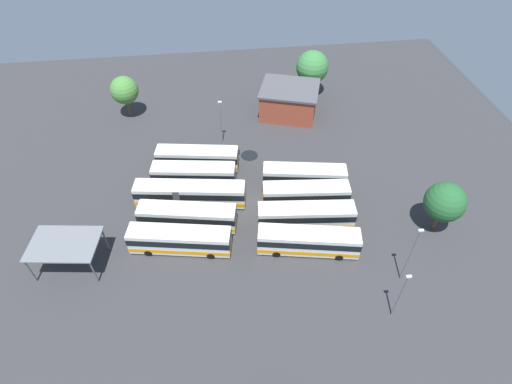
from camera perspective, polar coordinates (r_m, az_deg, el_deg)
The scene contains 20 objects.
ground_plane at distance 56.96m, azimuth -1.08°, elevation -1.72°, with size 96.43×96.43×0.00m, color #333335.
bus_row0_slot0 at distance 51.20m, azimuth -10.65°, elevation -6.61°, with size 12.90×4.89×3.56m.
bus_row0_slot1 at distance 53.58m, azimuth -9.62°, elevation -3.41°, with size 12.96×4.97×3.56m.
bus_row0_slot2 at distance 56.50m, azimuth -9.30°, elevation -0.21°, with size 15.37×4.87×3.56m.
bus_row0_slot3 at distance 59.27m, azimuth -8.72°, elevation 2.43°, with size 12.21×4.36×3.56m.
bus_row0_slot4 at distance 62.05m, azimuth -8.23°, elevation 4.75°, with size 12.52×4.57×3.56m.
bus_row1_slot0 at distance 50.62m, azimuth 7.39°, elevation -6.85°, with size 12.76×4.95×3.56m.
bus_row1_slot1 at distance 53.32m, azimuth 7.05°, elevation -3.33°, with size 12.77×3.87×3.56m.
bus_row1_slot2 at distance 56.04m, azimuth 7.00°, elevation -0.36°, with size 12.00×3.75×3.56m.
bus_row1_slot3 at distance 58.71m, azimuth 6.80°, elevation 2.19°, with size 12.13×4.59×3.56m.
depot_building at distance 73.35m, azimuth 4.68°, elevation 12.69°, with size 12.00×11.06×5.18m.
maintenance_shelter at distance 52.27m, azimuth -25.39°, elevation -6.69°, with size 8.57×6.43×4.15m.
lamp_post_by_building at distance 48.45m, azimuth 20.94°, elevation -8.07°, with size 0.56×0.28×8.91m.
lamp_post_far_corner at distance 65.37m, azimuth -4.94°, elevation 10.01°, with size 0.56×0.28×7.71m.
lamp_post_mid_lot at distance 45.79m, azimuth 19.67°, elevation -13.39°, with size 0.56×0.28×7.50m.
tree_east_edge at distance 78.28m, azimuth 7.92°, elevation 17.02°, with size 5.92×5.92×8.44m.
tree_northwest at distance 55.61m, azimuth 25.03°, elevation -1.28°, with size 5.09×5.09×7.49m.
tree_west_edge at distance 74.63m, azimuth -18.02°, elevation 13.44°, with size 4.74×4.74×7.49m.
puddle_near_shelter at distance 64.85m, azimuth -0.94°, elevation 5.16°, with size 2.74×2.74×0.01m, color black.
puddle_front_lane at distance 65.57m, azimuth -3.56°, elevation 5.58°, with size 3.07×3.07×0.01m, color black.
Camera 1 is at (-3.96, -39.19, 41.14)m, focal length 28.45 mm.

